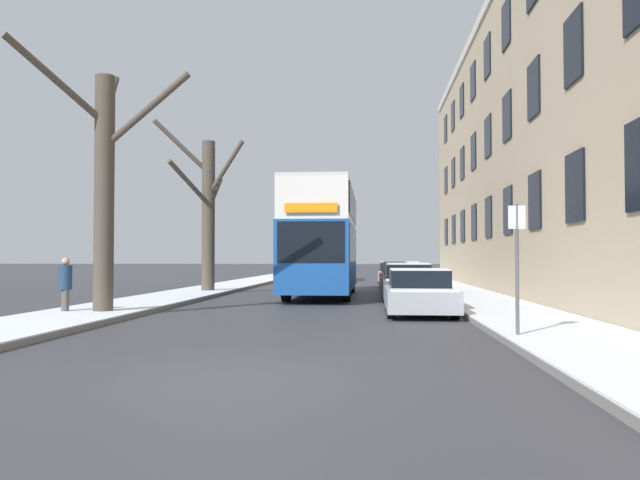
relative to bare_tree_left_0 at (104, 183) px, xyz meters
The scene contains 15 objects.
ground_plane 10.60m from the bare_tree_left_0, 57.31° to the right, with size 320.00×320.00×0.00m, color #38383D.
sidewalk_left 44.77m from the bare_tree_left_0, 90.50° to the left, with size 2.79×130.00×0.16m.
sidewalk_right 46.13m from the bare_tree_left_0, 75.99° to the left, with size 2.79×130.00×0.16m.
terrace_facade_right 20.88m from the bare_tree_left_0, 34.48° to the left, with size 9.10×40.19×13.49m.
bare_tree_left_0 is the anchor object (origin of this frame).
bare_tree_left_1 10.96m from the bare_tree_left_0, 90.30° to the left, with size 4.12×3.75×7.74m.
double_decker_bus 10.91m from the bare_tree_left_0, 60.98° to the left, with size 2.59×10.13×4.53m.
parked_car_0 9.27m from the bare_tree_left_0, ahead, with size 1.88×4.12×1.30m.
parked_car_1 11.58m from the bare_tree_left_0, 39.35° to the left, with size 1.88×4.33×1.42m.
parked_car_2 15.15m from the bare_tree_left_0, 54.40° to the left, with size 1.81×4.01×1.45m.
parked_car_3 19.51m from the bare_tree_left_0, 63.35° to the left, with size 1.81×4.37×1.40m.
parked_car_4 24.97m from the bare_tree_left_0, 69.58° to the left, with size 1.85×4.26×1.39m.
oncoming_van 28.00m from the bare_tree_left_0, 81.66° to the left, with size 2.01×5.63×2.36m.
pedestrian_left_sidewalk 2.96m from the bare_tree_left_0, behind, with size 0.35×0.35×1.61m.
street_sign_post 11.19m from the bare_tree_left_0, 23.88° to the right, with size 0.32×0.07×2.62m.
Camera 1 is at (1.92, -8.09, 1.60)m, focal length 35.00 mm.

